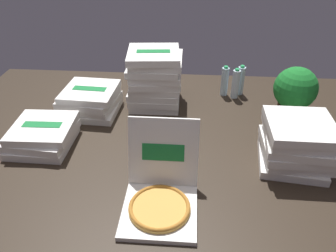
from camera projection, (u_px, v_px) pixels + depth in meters
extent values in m
cube|color=#2D2319|center=(167.00, 155.00, 2.05)|extent=(3.20, 2.40, 0.02)
cube|color=white|center=(159.00, 211.00, 1.64)|extent=(0.37, 0.37, 0.03)
cylinder|color=gold|center=(159.00, 208.00, 1.62)|extent=(0.31, 0.31, 0.02)
torus|color=#B1712A|center=(159.00, 207.00, 1.62)|extent=(0.30, 0.30, 0.02)
cube|color=white|center=(163.00, 152.00, 1.73)|extent=(0.37, 0.12, 0.36)
cube|color=#197A38|center=(162.00, 152.00, 1.72)|extent=(0.22, 0.03, 0.09)
cube|color=white|center=(291.00, 159.00, 1.96)|extent=(0.41, 0.41, 0.05)
cube|color=white|center=(295.00, 152.00, 1.94)|extent=(0.37, 0.37, 0.05)
cube|color=#197A38|center=(296.00, 149.00, 1.93)|extent=(0.24, 0.07, 0.00)
cube|color=white|center=(295.00, 147.00, 1.91)|extent=(0.37, 0.37, 0.05)
cube|color=#197A38|center=(296.00, 143.00, 1.90)|extent=(0.24, 0.07, 0.00)
cube|color=white|center=(298.00, 140.00, 1.88)|extent=(0.40, 0.40, 0.05)
cube|color=white|center=(300.00, 133.00, 1.86)|extent=(0.37, 0.37, 0.05)
cube|color=white|center=(301.00, 126.00, 1.83)|extent=(0.37, 0.37, 0.05)
cube|color=white|center=(93.00, 109.00, 2.46)|extent=(0.39, 0.39, 0.05)
cube|color=white|center=(91.00, 102.00, 2.45)|extent=(0.42, 0.42, 0.05)
cube|color=#197A38|center=(91.00, 99.00, 2.44)|extent=(0.25, 0.10, 0.00)
cube|color=white|center=(89.00, 98.00, 2.41)|extent=(0.42, 0.42, 0.05)
cube|color=white|center=(90.00, 92.00, 2.39)|extent=(0.39, 0.39, 0.05)
cube|color=#197A38|center=(90.00, 89.00, 2.38)|extent=(0.24, 0.08, 0.00)
cube|color=white|center=(43.00, 142.00, 2.11)|extent=(0.38, 0.38, 0.05)
cube|color=#197A38|center=(42.00, 139.00, 2.10)|extent=(0.24, 0.07, 0.00)
cube|color=white|center=(42.00, 135.00, 2.09)|extent=(0.39, 0.39, 0.05)
cube|color=#197A38|center=(41.00, 132.00, 2.08)|extent=(0.24, 0.08, 0.00)
cube|color=white|center=(43.00, 128.00, 2.08)|extent=(0.38, 0.38, 0.05)
cube|color=#197A38|center=(42.00, 125.00, 2.06)|extent=(0.24, 0.07, 0.00)
cube|color=white|center=(155.00, 100.00, 2.58)|extent=(0.38, 0.38, 0.05)
cube|color=#197A38|center=(155.00, 97.00, 2.56)|extent=(0.24, 0.07, 0.00)
cube|color=white|center=(155.00, 95.00, 2.55)|extent=(0.37, 0.37, 0.05)
cube|color=white|center=(154.00, 89.00, 2.52)|extent=(0.37, 0.37, 0.05)
cube|color=white|center=(155.00, 84.00, 2.50)|extent=(0.38, 0.38, 0.05)
cube|color=#197A38|center=(155.00, 81.00, 2.49)|extent=(0.24, 0.07, 0.00)
cube|color=white|center=(155.00, 78.00, 2.47)|extent=(0.40, 0.40, 0.05)
cube|color=#197A38|center=(155.00, 75.00, 2.46)|extent=(0.24, 0.09, 0.00)
cube|color=white|center=(156.00, 72.00, 2.45)|extent=(0.37, 0.37, 0.05)
cube|color=white|center=(154.00, 67.00, 2.42)|extent=(0.37, 0.37, 0.05)
cube|color=#197A38|center=(153.00, 63.00, 2.40)|extent=(0.24, 0.07, 0.00)
cube|color=white|center=(157.00, 60.00, 2.40)|extent=(0.37, 0.37, 0.05)
cube|color=white|center=(153.00, 55.00, 2.36)|extent=(0.40, 0.40, 0.05)
cube|color=#197A38|center=(153.00, 51.00, 2.35)|extent=(0.24, 0.09, 0.00)
cylinder|color=silver|center=(235.00, 84.00, 2.61)|extent=(0.06, 0.06, 0.23)
cylinder|color=#239951|center=(237.00, 70.00, 2.54)|extent=(0.03, 0.03, 0.02)
cylinder|color=silver|center=(225.00, 82.00, 2.65)|extent=(0.06, 0.06, 0.23)
cylinder|color=#239951|center=(226.00, 67.00, 2.58)|extent=(0.03, 0.03, 0.02)
cylinder|color=silver|center=(241.00, 81.00, 2.66)|extent=(0.06, 0.06, 0.23)
cylinder|color=#239951|center=(242.00, 66.00, 2.59)|extent=(0.03, 0.03, 0.02)
cylinder|color=#513323|center=(290.00, 113.00, 2.33)|extent=(0.19, 0.19, 0.14)
sphere|color=#1A7227|center=(296.00, 88.00, 2.22)|extent=(0.29, 0.29, 0.29)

